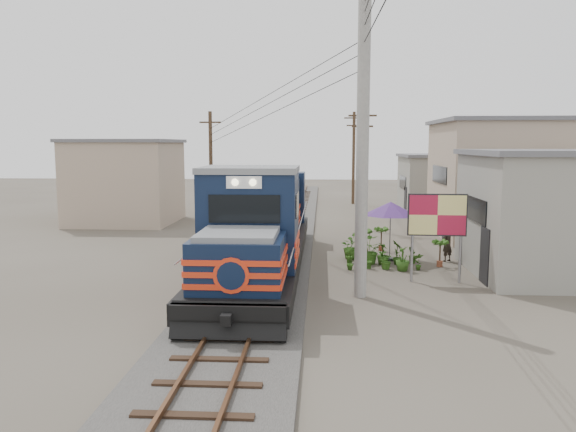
# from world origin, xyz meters

# --- Properties ---
(ground) EXTENTS (120.00, 120.00, 0.00)m
(ground) POSITION_xyz_m (0.00, 0.00, 0.00)
(ground) COLOR #473F35
(ground) RESTS_ON ground
(ballast) EXTENTS (3.60, 70.00, 0.16)m
(ballast) POSITION_xyz_m (0.00, 10.00, 0.08)
(ballast) COLOR #595651
(ballast) RESTS_ON ground
(track) EXTENTS (1.15, 70.00, 0.12)m
(track) POSITION_xyz_m (0.00, 10.00, 0.26)
(track) COLOR #51331E
(track) RESTS_ON ground
(locomotive) EXTENTS (3.02, 16.45, 4.08)m
(locomotive) POSITION_xyz_m (0.00, 2.84, 1.77)
(locomotive) COLOR black
(locomotive) RESTS_ON ground
(utility_pole_main) EXTENTS (0.40, 0.40, 10.00)m
(utility_pole_main) POSITION_xyz_m (3.50, -0.50, 5.00)
(utility_pole_main) COLOR #9E9B93
(utility_pole_main) RESTS_ON ground
(wooden_pole_mid) EXTENTS (1.60, 0.24, 7.00)m
(wooden_pole_mid) POSITION_xyz_m (4.50, 14.00, 3.68)
(wooden_pole_mid) COLOR #4C3826
(wooden_pole_mid) RESTS_ON ground
(wooden_pole_far) EXTENTS (1.60, 0.24, 7.50)m
(wooden_pole_far) POSITION_xyz_m (4.80, 28.00, 3.93)
(wooden_pole_far) COLOR #4C3826
(wooden_pole_far) RESTS_ON ground
(wooden_pole_left) EXTENTS (1.60, 0.24, 7.00)m
(wooden_pole_left) POSITION_xyz_m (-5.00, 18.00, 3.68)
(wooden_pole_left) COLOR #4C3826
(wooden_pole_left) RESTS_ON ground
(power_lines) EXTENTS (9.65, 19.00, 3.30)m
(power_lines) POSITION_xyz_m (-0.14, 8.49, 7.56)
(power_lines) COLOR black
(power_lines) RESTS_ON ground
(shophouse_front) EXTENTS (7.35, 6.30, 4.70)m
(shophouse_front) POSITION_xyz_m (11.50, 3.00, 2.36)
(shophouse_front) COLOR gray
(shophouse_front) RESTS_ON ground
(shophouse_mid) EXTENTS (8.40, 7.35, 6.20)m
(shophouse_mid) POSITION_xyz_m (12.50, 12.00, 3.11)
(shophouse_mid) COLOR tan
(shophouse_mid) RESTS_ON ground
(shophouse_back) EXTENTS (6.30, 6.30, 4.20)m
(shophouse_back) POSITION_xyz_m (11.00, 22.00, 2.11)
(shophouse_back) COLOR gray
(shophouse_back) RESTS_ON ground
(shophouse_left) EXTENTS (6.30, 6.30, 5.20)m
(shophouse_left) POSITION_xyz_m (-10.00, 16.00, 2.61)
(shophouse_left) COLOR tan
(shophouse_left) RESTS_ON ground
(billboard) EXTENTS (2.06, 0.22, 3.18)m
(billboard) POSITION_xyz_m (6.31, 1.60, 2.34)
(billboard) COLOR #99999E
(billboard) RESTS_ON ground
(market_umbrella) EXTENTS (2.98, 2.98, 2.51)m
(market_umbrella) POSITION_xyz_m (5.13, 5.32, 2.21)
(market_umbrella) COLOR black
(market_umbrella) RESTS_ON ground
(vendor) EXTENTS (0.65, 0.61, 1.49)m
(vendor) POSITION_xyz_m (7.51, 5.27, 0.74)
(vendor) COLOR black
(vendor) RESTS_ON ground
(plant_nursery) EXTENTS (3.32, 3.14, 1.12)m
(plant_nursery) POSITION_xyz_m (4.28, 4.59, 0.50)
(plant_nursery) COLOR #31601B
(plant_nursery) RESTS_ON ground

